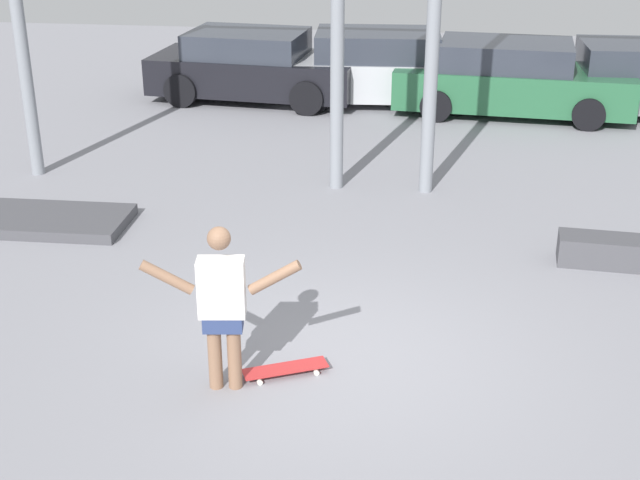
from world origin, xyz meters
The scene contains 7 objects.
ground_plane centered at (0.00, 0.00, 0.00)m, with size 36.00×36.00×0.00m, color gray.
skateboarder centered at (-1.10, -0.69, 0.91)m, with size 1.48×0.29×1.66m.
skateboard centered at (-0.57, -0.40, 0.06)m, with size 0.85×0.55×0.08m.
manual_pad centered at (-4.90, 2.93, 0.07)m, with size 3.12×1.15×0.15m, color #47474C.
parked_car_black centered at (-2.95, 9.99, 0.68)m, with size 4.35×2.33×1.40m.
parked_car_silver centered at (-0.30, 10.12, 0.69)m, with size 4.55×2.11×1.44m.
parked_car_green centered at (2.20, 9.58, 0.68)m, with size 4.63×2.22×1.40m.
Camera 1 is at (0.73, -7.77, 4.70)m, focal length 50.00 mm.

